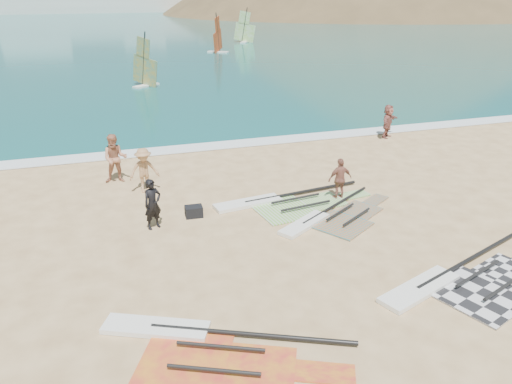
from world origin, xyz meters
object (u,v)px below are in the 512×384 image
object	(u,v)px
rig_red	(200,347)
rig_green	(283,203)
rig_grey	(464,282)
person_wetsuit	(153,204)
beachgoer_back	(340,179)
gear_bag_near	(194,211)
rig_orange	(332,218)
beachgoer_right	(388,121)
beachgoer_left	(115,158)
beachgoer_mid	(144,170)

from	to	relation	value
rig_red	rig_green	bearing A→B (deg)	81.71
rig_grey	person_wetsuit	size ratio (longest dim) A/B	3.72
rig_green	beachgoer_back	distance (m)	2.20
rig_grey	gear_bag_near	bearing A→B (deg)	113.61
rig_grey	person_wetsuit	distance (m)	9.13
rig_orange	rig_green	bearing A→B (deg)	90.76
rig_grey	person_wetsuit	xyz separation A→B (m)	(-7.15, 5.64, 0.76)
rig_orange	beachgoer_back	world-z (taller)	beachgoer_back
rig_grey	rig_green	distance (m)	6.67
gear_bag_near	person_wetsuit	world-z (taller)	person_wetsuit
rig_green	person_wetsuit	size ratio (longest dim) A/B	3.54
rig_orange	beachgoer_right	world-z (taller)	beachgoer_right
rig_grey	beachgoer_back	world-z (taller)	beachgoer_back
rig_orange	beachgoer_left	bearing A→B (deg)	106.41
rig_orange	beachgoer_back	bearing A→B (deg)	24.05
rig_red	person_wetsuit	size ratio (longest dim) A/B	3.20
rig_green	rig_red	distance (m)	7.80
gear_bag_near	beachgoer_left	bearing A→B (deg)	118.61
person_wetsuit	beachgoer_mid	distance (m)	3.14
rig_green	rig_red	bearing A→B (deg)	-131.31
rig_orange	beachgoer_mid	xyz separation A→B (m)	(-5.51, 4.30, 0.79)
rig_red	beachgoer_right	world-z (taller)	beachgoer_right
beachgoer_back	person_wetsuit	bearing A→B (deg)	2.09
rig_green	rig_orange	xyz separation A→B (m)	(1.08, -1.66, -0.00)
rig_green	beachgoer_mid	xyz separation A→B (m)	(-4.43, 2.65, 0.79)
gear_bag_near	beachgoer_mid	xyz separation A→B (m)	(-1.28, 2.69, 0.66)
beachgoer_right	beachgoer_left	bearing A→B (deg)	150.75
beachgoer_right	rig_orange	bearing A→B (deg)	-169.74
rig_grey	rig_orange	world-z (taller)	rig_grey
rig_red	person_wetsuit	bearing A→B (deg)	117.05
person_wetsuit	beachgoer_mid	size ratio (longest dim) A/B	0.97
gear_bag_near	person_wetsuit	bearing A→B (deg)	-161.76
rig_grey	rig_orange	distance (m)	4.74
beachgoer_left	rig_green	bearing A→B (deg)	-28.83
person_wetsuit	beachgoer_right	distance (m)	14.13
rig_orange	gear_bag_near	world-z (taller)	gear_bag_near
person_wetsuit	beachgoer_back	world-z (taller)	person_wetsuit
beachgoer_mid	rig_green	bearing A→B (deg)	-35.81
rig_orange	gear_bag_near	bearing A→B (deg)	126.86
beachgoer_mid	beachgoer_right	size ratio (longest dim) A/B	1.01
rig_orange	beachgoer_left	distance (m)	8.62
rig_red	beachgoer_left	size ratio (longest dim) A/B	2.74
rig_grey	beachgoer_mid	world-z (taller)	beachgoer_mid
rig_red	person_wetsuit	distance (m)	6.07
rig_red	gear_bag_near	size ratio (longest dim) A/B	9.17
rig_green	beachgoer_left	world-z (taller)	beachgoer_left
rig_red	gear_bag_near	bearing A→B (deg)	105.07
person_wetsuit	rig_orange	bearing A→B (deg)	-36.08
beachgoer_mid	person_wetsuit	bearing A→B (deg)	-96.26
beachgoer_back	rig_green	bearing A→B (deg)	-5.16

